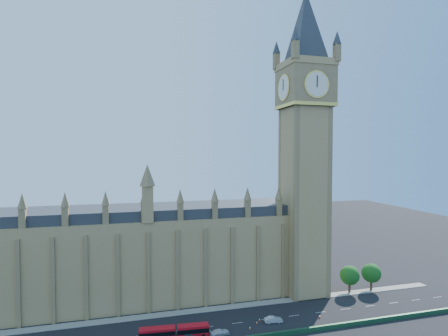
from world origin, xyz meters
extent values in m
plane|color=black|center=(0.00, 0.00, 0.00)|extent=(400.00, 400.00, 0.00)
cube|color=#A1864E|center=(-25.00, 22.00, 12.50)|extent=(120.00, 20.00, 25.00)
cube|color=#2D3035|center=(-25.00, 22.00, 26.50)|extent=(120.00, 18.00, 3.00)
cube|color=#A1864E|center=(38.00, 14.00, 29.00)|extent=(12.00, 12.00, 58.00)
cube|color=olive|center=(38.00, 14.00, 64.00)|extent=(14.00, 14.00, 12.00)
cylinder|color=silver|center=(38.00, 6.85, 64.00)|extent=(7.20, 0.30, 7.20)
cube|color=#A1864E|center=(38.00, 14.00, 71.00)|extent=(14.50, 14.50, 2.00)
cube|color=gray|center=(0.00, 9.50, 0.08)|extent=(160.00, 3.00, 0.16)
cylinder|color=#382619|center=(52.00, 10.00, 2.00)|extent=(0.70, 0.70, 4.00)
sphere|color=#124313|center=(52.00, 10.00, 5.50)|extent=(6.00, 6.00, 6.00)
sphere|color=#124313|center=(52.80, 10.30, 6.10)|extent=(4.38, 4.38, 4.38)
cylinder|color=#382619|center=(60.00, 10.00, 2.00)|extent=(0.70, 0.70, 4.00)
sphere|color=#124313|center=(60.00, 10.00, 5.50)|extent=(6.00, 6.00, 6.00)
sphere|color=#124313|center=(60.80, 10.30, 6.10)|extent=(4.38, 4.38, 4.38)
cube|color=red|center=(-8.73, -2.91, 1.40)|extent=(8.56, 3.05, 2.80)
cube|color=red|center=(-0.28, -3.65, 1.40)|extent=(7.63, 2.97, 2.80)
cube|color=black|center=(-8.73, -2.91, 1.73)|extent=(8.61, 3.10, 1.06)
cube|color=black|center=(-0.28, -3.65, 1.73)|extent=(7.68, 3.02, 1.06)
cylinder|color=black|center=(-4.74, -3.26, 1.26)|extent=(0.95, 2.29, 2.24)
cylinder|color=black|center=(-11.30, -1.52, 0.47)|extent=(0.95, 0.36, 0.93)
cylinder|color=black|center=(-5.96, -1.99, 0.47)|extent=(0.95, 0.36, 0.93)
cylinder|color=black|center=(-2.56, -2.28, 0.47)|extent=(0.95, 0.36, 0.93)
cylinder|color=black|center=(1.99, -5.02, 0.47)|extent=(0.95, 0.36, 0.93)
cylinder|color=black|center=(2.19, -2.70, 0.47)|extent=(0.95, 0.36, 0.93)
imported|color=#B7B9BF|center=(21.09, -2.13, 0.78)|extent=(4.85, 2.05, 1.55)
imported|color=silver|center=(6.00, -4.75, 0.71)|extent=(5.12, 2.61, 1.42)
cube|color=black|center=(17.87, -0.49, 0.02)|extent=(0.46, 0.46, 0.04)
cone|color=#F44C0C|center=(17.87, -0.49, 0.34)|extent=(0.50, 0.50, 0.68)
cylinder|color=white|center=(17.87, -0.49, 0.44)|extent=(0.33, 0.33, 0.12)
cube|color=black|center=(14.00, -3.98, 0.02)|extent=(0.47, 0.47, 0.04)
cone|color=#E45C0C|center=(14.00, -3.98, 0.37)|extent=(0.52, 0.52, 0.73)
cylinder|color=white|center=(14.00, -3.98, 0.47)|extent=(0.36, 0.36, 0.13)
cube|color=black|center=(16.64, -1.75, 0.02)|extent=(0.47, 0.47, 0.04)
cone|color=#E5580C|center=(16.64, -1.75, 0.32)|extent=(0.52, 0.52, 0.64)
cylinder|color=white|center=(16.64, -1.75, 0.41)|extent=(0.31, 0.31, 0.11)
cube|color=black|center=(34.00, -2.99, 0.02)|extent=(0.56, 0.56, 0.05)
cone|color=#EA420C|center=(34.00, -2.99, 0.40)|extent=(0.62, 0.62, 0.80)
cylinder|color=white|center=(34.00, -2.99, 0.52)|extent=(0.39, 0.39, 0.14)
camera|label=1|loc=(-14.02, -84.84, 43.81)|focal=28.00mm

